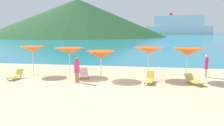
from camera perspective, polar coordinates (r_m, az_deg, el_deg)
ground_plane at (r=23.84m, az=1.66°, el=-0.27°), size 50.00×100.00×0.30m
ocean_water at (r=241.08m, az=8.49°, el=7.63°), size 650.00×440.00×0.02m
headland_hill at (r=136.82m, az=-9.05°, el=11.73°), size 107.50×107.50×22.65m
umbrella_0 at (r=18.16m, az=-20.38°, el=3.50°), size 2.01×2.01×2.29m
umbrella_1 at (r=17.09m, az=-11.29°, el=3.20°), size 2.29×2.29×2.19m
umbrella_2 at (r=15.71m, az=-2.98°, el=2.22°), size 2.23×2.23×2.05m
umbrella_3 at (r=16.00m, az=9.65°, el=3.31°), size 2.30×2.30×2.29m
umbrella_4 at (r=16.08m, az=19.38°, el=2.79°), size 2.08×2.08×2.28m
lounge_chair_0 at (r=15.26m, az=20.79°, el=-4.22°), size 1.12×1.62×0.59m
lounge_chair_1 at (r=17.33m, az=-24.19°, el=-2.98°), size 0.69×1.39×0.65m
lounge_chair_2 at (r=14.87m, az=9.89°, el=-4.14°), size 0.74×1.70×0.68m
lounge_chair_3 at (r=16.26m, az=-7.39°, el=-2.84°), size 1.06×1.59×0.66m
beachgoer_0 at (r=17.71m, az=23.66°, el=-0.57°), size 0.30×0.30×1.71m
beachgoer_1 at (r=14.77m, az=-9.30°, el=-1.67°), size 0.37×0.37×1.74m
cruise_ship at (r=239.14m, az=17.19°, el=9.35°), size 66.92×23.20×21.94m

